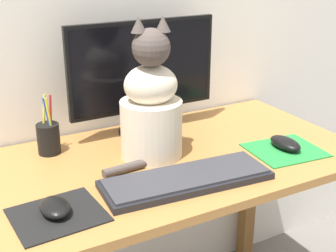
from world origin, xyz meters
TOP-DOWN VIEW (x-y plane):
  - desk at (0.00, 0.00)m, footprint 1.18×0.61m
  - monitor at (0.05, 0.21)m, footprint 0.49×0.17m
  - keyboard at (-0.01, -0.16)m, footprint 0.45×0.19m
  - mousepad_left at (-0.35, -0.15)m, footprint 0.21×0.19m
  - mousepad_right at (0.35, -0.13)m, footprint 0.22×0.20m
  - computer_mouse_left at (-0.35, -0.15)m, footprint 0.07×0.10m
  - computer_mouse_right at (0.36, -0.12)m, footprint 0.06×0.11m
  - cat at (-0.01, 0.03)m, footprint 0.29×0.22m
  - pen_cup at (-0.27, 0.19)m, footprint 0.07×0.07m

SIDE VIEW (x-z plane):
  - desk at x=0.00m, z-range 0.24..0.95m
  - mousepad_left at x=-0.35m, z-range 0.71..0.71m
  - mousepad_right at x=0.35m, z-range 0.71..0.71m
  - keyboard at x=-0.01m, z-range 0.71..0.73m
  - computer_mouse_left at x=-0.35m, z-range 0.71..0.74m
  - computer_mouse_right at x=0.36m, z-range 0.71..0.74m
  - pen_cup at x=-0.27m, z-range 0.67..0.85m
  - cat at x=-0.01m, z-range 0.66..1.06m
  - monitor at x=0.05m, z-range 0.72..1.09m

